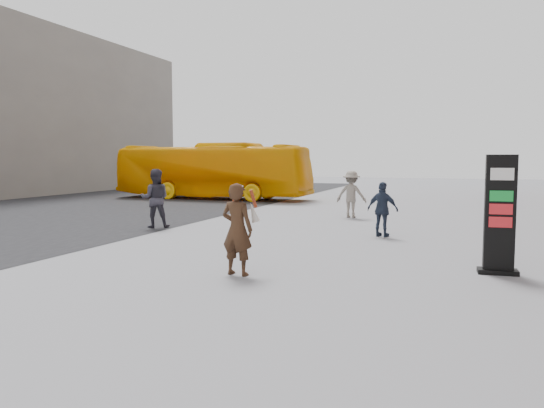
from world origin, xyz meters
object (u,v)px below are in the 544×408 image
(info_pylon, at_px, (500,215))
(pedestrian_c, at_px, (383,209))
(pedestrian_a, at_px, (155,198))
(pedestrian_b, at_px, (351,194))
(bus, at_px, (212,171))
(woman, at_px, (237,228))

(info_pylon, height_order, pedestrian_c, info_pylon)
(pedestrian_a, xyz_separation_m, pedestrian_c, (7.03, 0.42, -0.16))
(info_pylon, relative_size, pedestrian_b, 1.31)
(info_pylon, xyz_separation_m, bus, (-13.28, 14.95, 0.36))
(info_pylon, bearing_deg, pedestrian_a, 156.32)
(bus, distance_m, pedestrian_b, 10.91)
(woman, height_order, pedestrian_c, woman)
(woman, distance_m, pedestrian_c, 6.11)
(pedestrian_a, distance_m, pedestrian_b, 7.19)
(info_pylon, height_order, pedestrian_a, info_pylon)
(bus, relative_size, pedestrian_b, 6.18)
(pedestrian_b, bearing_deg, pedestrian_a, 46.13)
(woman, relative_size, bus, 0.16)
(pedestrian_a, height_order, pedestrian_c, pedestrian_a)
(pedestrian_b, xyz_separation_m, pedestrian_c, (1.75, -4.45, -0.10))
(bus, bearing_deg, woman, -151.12)
(woman, xyz_separation_m, pedestrian_a, (-5.13, 5.38, 0.04))
(info_pylon, relative_size, woman, 1.31)
(woman, xyz_separation_m, pedestrian_c, (1.90, 5.80, -0.12))
(woman, distance_m, pedestrian_b, 10.26)
(bus, relative_size, pedestrian_a, 5.76)
(info_pylon, xyz_separation_m, pedestrian_a, (-9.77, 3.64, -0.20))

